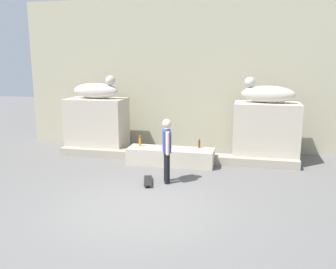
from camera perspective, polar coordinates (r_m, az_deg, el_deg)
ground_plane at (r=7.95m, az=-4.78°, el=-11.51°), size 40.00×40.00×0.00m
facade_wall at (r=12.90m, az=2.70°, el=9.39°), size 11.66×0.60×5.18m
pedestal_left at (r=12.58m, az=-11.14°, el=1.45°), size 1.96×1.15×1.83m
pedestal_right at (r=11.55m, az=15.19°, el=0.33°), size 1.96×1.15×1.83m
statue_reclining_left at (r=12.40m, az=-11.21°, el=6.90°), size 1.63×0.66×0.78m
statue_reclining_right at (r=11.38m, az=15.34°, el=6.27°), size 1.65×0.72×0.78m
ledge_block at (r=10.93m, az=0.41°, el=-3.49°), size 2.60×0.76×0.50m
skater at (r=9.20m, az=-0.20°, el=-2.13°), size 0.30×0.52×1.67m
skateboard at (r=9.39m, az=-3.19°, el=-7.32°), size 0.41×0.82×0.08m
bottle_orange at (r=11.17m, az=-4.46°, el=-1.14°), size 0.07×0.07×0.33m
bottle_brown at (r=10.97m, az=4.95°, el=-1.48°), size 0.07×0.07×0.30m
bottle_blue at (r=10.95m, az=0.05°, el=-1.54°), size 0.07×0.07×0.27m
stair_step at (r=11.36m, az=0.86°, el=-3.53°), size 7.55×0.50×0.26m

